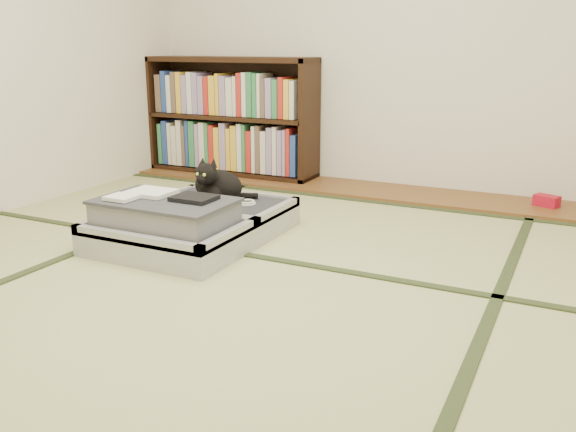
% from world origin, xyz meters
% --- Properties ---
extents(floor, '(4.50, 4.50, 0.00)m').
position_xyz_m(floor, '(0.00, 0.00, 0.00)').
color(floor, tan).
rests_on(floor, ground).
extents(wood_strip, '(4.00, 0.50, 0.02)m').
position_xyz_m(wood_strip, '(0.00, 2.00, 0.01)').
color(wood_strip, brown).
rests_on(wood_strip, ground).
extents(red_item, '(0.17, 0.14, 0.07)m').
position_xyz_m(red_item, '(1.07, 2.03, 0.06)').
color(red_item, '#B30E26').
rests_on(red_item, wood_strip).
extents(tatami_borders, '(4.00, 4.50, 0.01)m').
position_xyz_m(tatami_borders, '(0.00, 0.49, 0.00)').
color(tatami_borders, '#2D381E').
rests_on(tatami_borders, ground).
extents(bookcase, '(1.41, 0.32, 0.92)m').
position_xyz_m(bookcase, '(-1.31, 2.07, 0.45)').
color(bookcase, black).
rests_on(bookcase, wood_strip).
extents(suitcase, '(0.77, 1.02, 0.30)m').
position_xyz_m(suitcase, '(-0.59, 0.47, 0.11)').
color(suitcase, '#B4B3B9').
rests_on(suitcase, floor).
extents(cat, '(0.34, 0.34, 0.27)m').
position_xyz_m(cat, '(-0.61, 0.76, 0.25)').
color(cat, black).
rests_on(cat, suitcase).
extents(cable_coil, '(0.11, 0.11, 0.03)m').
position_xyz_m(cable_coil, '(-0.43, 0.79, 0.16)').
color(cable_coil, white).
rests_on(cable_coil, suitcase).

